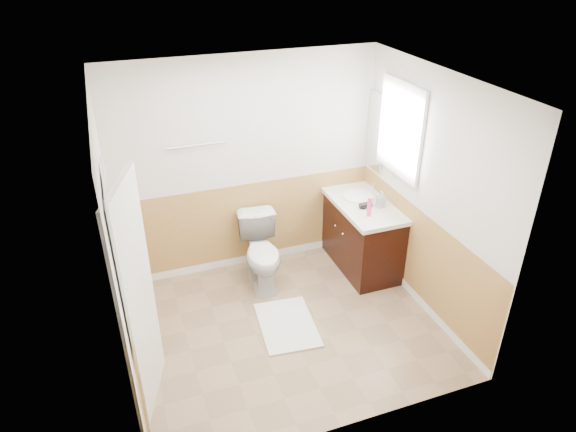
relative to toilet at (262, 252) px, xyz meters
name	(u,v)px	position (x,y,z in m)	size (l,w,h in m)	color
floor	(287,327)	(-0.01, -0.85, -0.39)	(3.00, 3.00, 0.00)	#8C7051
ceiling	(287,83)	(-0.01, -0.85, 2.11)	(3.00, 3.00, 0.00)	white
wall_back	(248,167)	(-0.01, 0.45, 0.86)	(3.00, 3.00, 0.00)	silver
wall_front	(350,306)	(-0.01, -2.15, 0.86)	(3.00, 3.00, 0.00)	silver
wall_left	(116,251)	(-1.51, -0.85, 0.86)	(3.00, 3.00, 0.00)	silver
wall_right	(428,195)	(1.49, -0.85, 0.86)	(3.00, 3.00, 0.00)	silver
wainscot_back	(250,226)	(-0.01, 0.44, 0.11)	(3.00, 3.00, 0.00)	tan
wainscot_front	(343,382)	(-0.01, -2.14, 0.11)	(3.00, 3.00, 0.00)	tan
wainscot_left	(131,322)	(-1.49, -0.85, 0.11)	(2.60, 2.60, 0.00)	tan
wainscot_right	(418,259)	(1.48, -0.85, 0.11)	(2.60, 2.60, 0.00)	tan
toilet	(262,252)	(0.00, 0.00, 0.00)	(0.43, 0.76, 0.78)	silver
bath_mat	(287,325)	(0.00, -0.83, -0.38)	(0.55, 0.80, 0.02)	white
vanity_cabinet	(362,236)	(1.21, -0.08, 0.01)	(0.55, 1.10, 0.80)	black
vanity_knob_left	(343,234)	(0.91, -0.18, 0.16)	(0.03, 0.03, 0.03)	silver
vanity_knob_right	(336,226)	(0.91, 0.02, 0.16)	(0.03, 0.03, 0.03)	silver
countertop	(363,205)	(1.20, -0.08, 0.44)	(0.60, 1.15, 0.05)	white
sink_basin	(358,196)	(1.21, 0.07, 0.47)	(0.36, 0.36, 0.02)	white
faucet	(373,189)	(1.39, 0.07, 0.53)	(0.02, 0.02, 0.14)	silver
lotion_bottle	(369,207)	(1.11, -0.38, 0.57)	(0.05, 0.05, 0.22)	#F03E85
soap_dispenser	(381,199)	(1.33, -0.23, 0.55)	(0.08, 0.09, 0.19)	#959FA8
hair_dryer_body	(366,205)	(1.16, -0.20, 0.50)	(0.07, 0.07, 0.14)	black
hair_dryer_handle	(364,208)	(1.13, -0.22, 0.47)	(0.03, 0.03, 0.07)	black
mirror_panel	(376,132)	(1.47, 0.25, 1.16)	(0.02, 0.35, 0.90)	silver
window_frame	(400,129)	(1.46, -0.26, 1.36)	(0.04, 0.80, 1.00)	white
window_glass	(402,129)	(1.48, -0.26, 1.36)	(0.01, 0.70, 0.90)	white
door	(138,303)	(-1.41, -1.30, 0.63)	(0.05, 0.80, 2.04)	white
door_frame	(127,304)	(-1.48, -1.30, 0.64)	(0.02, 0.92, 2.10)	white
door_knob	(142,285)	(-1.35, -0.97, 0.56)	(0.06, 0.06, 0.06)	silver
towel_bar	(197,145)	(-0.56, 0.40, 1.21)	(0.02, 0.02, 0.62)	silver
tp_holder_bar	(243,214)	(-0.11, 0.38, 0.31)	(0.02, 0.02, 0.14)	silver
tp_roll	(243,214)	(-0.11, 0.38, 0.31)	(0.11, 0.11, 0.10)	white
tp_sheet	(243,223)	(-0.11, 0.38, 0.20)	(0.10, 0.01, 0.16)	white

